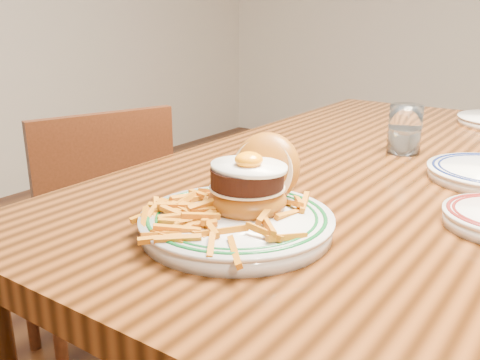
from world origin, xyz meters
The scene contains 4 objects.
table centered at (0.00, 0.00, 0.66)m, with size 0.85×1.60×0.75m.
chair_left centered at (-0.75, -0.19, 0.44)m, with size 0.49×0.49×0.83m.
main_plate centered at (-0.02, -0.49, 0.79)m, with size 0.30×0.31×0.14m.
water_glass centered at (0.02, 0.12, 0.80)m, with size 0.08×0.08×0.12m.
Camera 1 is at (0.42, -1.13, 1.08)m, focal length 40.00 mm.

